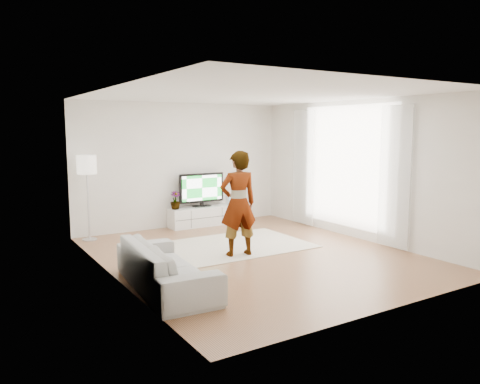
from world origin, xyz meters
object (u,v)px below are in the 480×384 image
player (238,203)px  sofa (166,266)px  rug (235,245)px  television (202,189)px  floor_lamp (87,168)px  media_console (202,216)px

player → sofa: (-1.75, -0.91, -0.61)m
player → rug: bearing=-108.9°
television → floor_lamp: floor_lamp is taller
television → player: (-0.66, -2.68, 0.07)m
rug → floor_lamp: 3.30m
media_console → rug: (-0.33, -2.01, -0.22)m
media_console → rug: size_ratio=0.59×
rug → media_console: bearing=80.7°
rug → floor_lamp: bearing=139.3°
media_console → sofa: size_ratio=0.72×
media_console → floor_lamp: 2.86m
player → floor_lamp: (-1.92, 2.59, 0.51)m
player → floor_lamp: player is taller
rug → television: bearing=80.8°
media_console → floor_lamp: size_ratio=0.93×
player → media_console: bearing=-95.7°
player → floor_lamp: bearing=-45.1°
floor_lamp → media_console: bearing=1.4°
sofa → television: bearing=-29.5°
sofa → floor_lamp: bearing=7.2°
television → sofa: size_ratio=0.50×
sofa → floor_lamp: 3.68m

